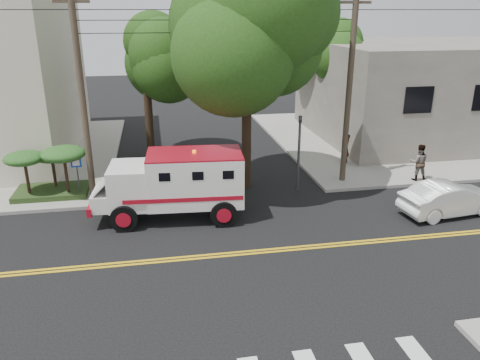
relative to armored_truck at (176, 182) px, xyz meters
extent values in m
plane|color=black|center=(2.00, -3.50, -1.57)|extent=(100.00, 100.00, 0.00)
cube|color=gray|center=(15.50, 10.00, -1.49)|extent=(17.00, 17.00, 0.15)
cube|color=#665F57|center=(17.00, 10.50, 1.58)|extent=(14.00, 12.00, 6.00)
cylinder|color=#382D23|center=(-3.60, 2.50, 2.93)|extent=(0.28, 0.28, 9.00)
cylinder|color=#382D23|center=(8.30, 2.70, 2.93)|extent=(0.28, 0.28, 9.00)
cylinder|color=black|center=(3.50, 3.00, 1.93)|extent=(0.44, 0.44, 7.00)
sphere|color=#1A3E11|center=(3.50, 3.00, 5.43)|extent=(5.32, 5.32, 5.32)
sphere|color=#1A3E11|center=(4.64, 2.24, 6.00)|extent=(4.56, 4.56, 4.56)
cylinder|color=black|center=(-1.00, 8.50, 1.23)|extent=(0.44, 0.44, 5.60)
sphere|color=#1A3E11|center=(-1.00, 8.50, 4.03)|extent=(3.92, 3.92, 3.92)
sphere|color=#1A3E11|center=(-0.16, 7.94, 4.45)|extent=(3.36, 3.36, 3.36)
cylinder|color=black|center=(10.50, 12.50, 1.41)|extent=(0.44, 0.44, 5.95)
sphere|color=#1A3E11|center=(10.50, 12.50, 4.38)|extent=(4.20, 4.20, 4.20)
sphere|color=#1A3E11|center=(11.40, 11.90, 4.83)|extent=(3.60, 3.60, 3.60)
cylinder|color=#3F3F42|center=(5.80, 2.10, 0.23)|extent=(0.12, 0.12, 3.60)
imported|color=#3F3F42|center=(5.80, 2.10, 1.58)|extent=(0.15, 0.18, 0.90)
cylinder|color=#3F3F42|center=(-4.20, 2.70, -0.57)|extent=(0.06, 0.06, 2.00)
cube|color=#0C33A5|center=(-4.20, 2.64, 0.23)|extent=(0.45, 0.03, 0.45)
cube|color=#1E3314|center=(-5.50, 3.30, -1.30)|extent=(3.20, 2.00, 0.24)
cylinder|color=black|center=(-6.40, 3.00, -0.42)|extent=(0.14, 0.14, 1.52)
ellipsoid|color=#144418|center=(-6.40, 3.00, 0.44)|extent=(1.73, 1.73, 0.60)
cylinder|color=black|center=(-5.40, 3.70, -0.50)|extent=(0.14, 0.14, 1.36)
ellipsoid|color=#144418|center=(-5.40, 3.70, 0.27)|extent=(1.55, 1.55, 0.54)
cylinder|color=black|center=(-4.70, 2.80, -0.34)|extent=(0.14, 0.14, 1.68)
ellipsoid|color=#144418|center=(-4.70, 2.80, 0.61)|extent=(1.91, 1.91, 0.66)
cube|color=silver|center=(0.78, -0.06, 0.12)|extent=(3.91, 2.48, 2.02)
cube|color=silver|center=(-1.81, 0.13, -0.08)|extent=(1.69, 2.23, 1.64)
cube|color=black|center=(-2.56, 0.19, 0.36)|extent=(0.18, 1.64, 0.67)
cube|color=silver|center=(-2.82, 0.20, -0.56)|extent=(1.00, 1.99, 0.67)
cube|color=maroon|center=(-3.30, 0.24, -0.80)|extent=(0.32, 2.08, 0.34)
cube|color=maroon|center=(0.78, -0.06, 1.16)|extent=(3.91, 2.48, 0.06)
cylinder|color=black|center=(-2.08, -0.93, -1.04)|extent=(1.08, 0.38, 1.06)
cylinder|color=black|center=(-1.93, 1.22, -1.04)|extent=(1.08, 0.38, 1.06)
cylinder|color=black|center=(1.76, -1.21, -1.04)|extent=(1.08, 0.38, 1.06)
cylinder|color=black|center=(1.92, 0.94, -1.04)|extent=(1.08, 0.38, 1.06)
imported|color=silver|center=(11.21, -1.75, -0.87)|extent=(4.38, 1.98, 1.39)
imported|color=gray|center=(9.45, 5.19, -0.60)|extent=(0.71, 0.68, 1.64)
imported|color=gray|center=(11.93, 2.00, -0.51)|extent=(1.06, 0.94, 1.82)
camera|label=1|loc=(-0.66, -17.86, 6.50)|focal=35.00mm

